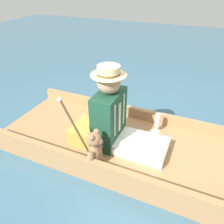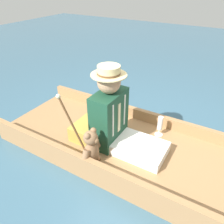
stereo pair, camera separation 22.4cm
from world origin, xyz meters
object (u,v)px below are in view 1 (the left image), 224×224
seated_person (116,118)px  wine_glass (157,121)px  teddy_bear (95,149)px  walking_cane (75,127)px

seated_person → wine_glass: size_ratio=3.57×
teddy_bear → walking_cane: bearing=-77.1°
seated_person → teddy_bear: (0.36, -0.06, -0.15)m
seated_person → teddy_bear: bearing=-21.4°
teddy_bear → wine_glass: size_ratio=1.56×
seated_person → wine_glass: seated_person is taller
walking_cane → teddy_bear: bearing=102.9°
walking_cane → seated_person: bearing=149.3°
wine_glass → teddy_bear: bearing=-29.2°
teddy_bear → walking_cane: (0.04, -0.17, 0.23)m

